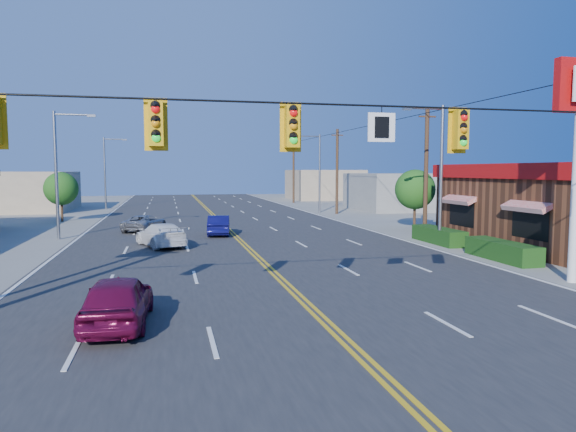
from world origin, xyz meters
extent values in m
plane|color=gray|center=(0.00, 0.00, 0.00)|extent=(160.00, 160.00, 0.00)
cube|color=#2D2D30|center=(0.00, 20.00, 0.03)|extent=(20.00, 120.00, 0.06)
cylinder|color=black|center=(0.00, 0.00, 6.00)|extent=(24.00, 0.05, 0.05)
cube|color=white|center=(1.20, 0.00, 5.45)|extent=(0.75, 0.04, 0.75)
cube|color=#D89E0C|center=(-4.50, 0.00, 5.42)|extent=(0.55, 0.34, 1.25)
cube|color=#D89E0C|center=(-1.20, 0.00, 5.42)|extent=(0.55, 0.34, 1.25)
cube|color=#D89E0C|center=(3.50, 0.00, 5.42)|extent=(0.55, 0.34, 1.25)
cube|color=#194214|center=(11.50, 12.00, 0.45)|extent=(1.20, 9.00, 0.90)
cylinder|color=white|center=(11.00, 4.00, 3.50)|extent=(0.36, 0.36, 7.00)
cylinder|color=gray|center=(11.00, 14.00, 4.00)|extent=(0.20, 0.20, 8.00)
cylinder|color=gray|center=(9.90, 14.00, 7.80)|extent=(2.20, 0.12, 0.12)
cube|color=gray|center=(8.80, 14.00, 7.75)|extent=(0.50, 0.25, 0.15)
cylinder|color=gray|center=(11.00, 38.00, 4.00)|extent=(0.20, 0.20, 8.00)
cylinder|color=gray|center=(9.90, 38.00, 7.80)|extent=(2.20, 0.12, 0.12)
cube|color=gray|center=(8.80, 38.00, 7.75)|extent=(0.50, 0.25, 0.15)
cylinder|color=gray|center=(-11.00, 22.00, 4.00)|extent=(0.20, 0.20, 8.00)
cylinder|color=gray|center=(-9.90, 22.00, 7.80)|extent=(2.20, 0.12, 0.12)
cube|color=gray|center=(-8.80, 22.00, 7.75)|extent=(0.50, 0.25, 0.15)
cylinder|color=gray|center=(-11.00, 48.00, 4.00)|extent=(0.20, 0.20, 8.00)
cylinder|color=gray|center=(-9.90, 48.00, 7.80)|extent=(2.20, 0.12, 0.12)
cube|color=gray|center=(-8.80, 48.00, 7.75)|extent=(0.50, 0.25, 0.15)
cylinder|color=#47301E|center=(12.20, 18.00, 4.20)|extent=(0.28, 0.28, 8.40)
cylinder|color=#47301E|center=(12.20, 36.00, 4.20)|extent=(0.28, 0.28, 8.40)
cylinder|color=#47301E|center=(12.20, 54.00, 4.20)|extent=(0.28, 0.28, 8.40)
cylinder|color=#47301E|center=(13.50, 22.00, 1.05)|extent=(0.20, 0.20, 2.10)
sphere|color=#235B19|center=(13.50, 22.00, 2.94)|extent=(2.94, 2.94, 2.94)
cylinder|color=#47301E|center=(-13.00, 34.00, 1.00)|extent=(0.20, 0.20, 2.00)
sphere|color=#235B19|center=(-13.00, 34.00, 2.80)|extent=(2.80, 2.80, 2.80)
cube|color=gray|center=(22.00, 40.00, 2.00)|extent=(12.00, 10.00, 4.00)
cube|color=tan|center=(-20.00, 48.00, 2.10)|extent=(11.00, 12.00, 4.20)
cube|color=tan|center=(19.00, 62.00, 2.20)|extent=(10.00, 10.00, 4.40)
imported|color=maroon|center=(-5.66, 2.00, 0.71)|extent=(1.90, 4.26, 1.42)
imported|color=#0D0D4D|center=(-0.97, 21.46, 0.65)|extent=(1.87, 4.10, 1.30)
imported|color=white|center=(-4.65, 16.94, 0.66)|extent=(3.26, 4.91, 1.32)
imported|color=#949599|center=(-5.87, 24.80, 0.57)|extent=(3.35, 4.55, 1.15)
camera|label=1|loc=(-4.27, -12.58, 4.33)|focal=32.00mm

